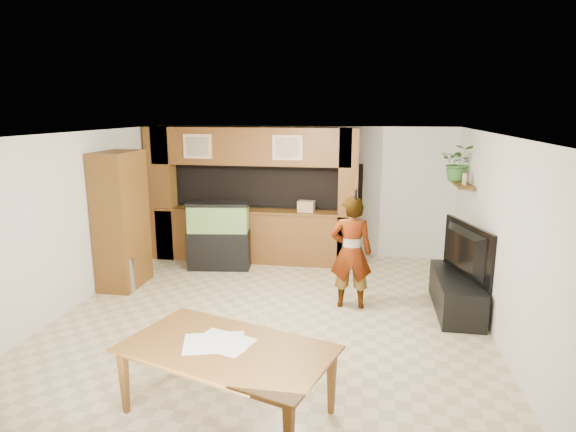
% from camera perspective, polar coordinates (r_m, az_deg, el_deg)
% --- Properties ---
extents(floor, '(6.50, 6.50, 0.00)m').
position_cam_1_polar(floor, '(7.10, -1.98, -11.77)').
color(floor, '#CCB88D').
rests_on(floor, ground).
extents(ceiling, '(6.50, 6.50, 0.00)m').
position_cam_1_polar(ceiling, '(6.48, -2.16, 9.68)').
color(ceiling, white).
rests_on(ceiling, wall_back).
extents(wall_back, '(6.00, 0.00, 6.00)m').
position_cam_1_polar(wall_back, '(9.81, 1.80, 3.00)').
color(wall_back, beige).
rests_on(wall_back, floor).
extents(wall_left, '(0.00, 6.50, 6.50)m').
position_cam_1_polar(wall_left, '(7.84, -24.06, -0.51)').
color(wall_left, beige).
rests_on(wall_left, floor).
extents(wall_right, '(0.00, 6.50, 6.50)m').
position_cam_1_polar(wall_right, '(6.75, 23.75, -2.45)').
color(wall_right, beige).
rests_on(wall_right, floor).
extents(partition, '(4.20, 0.99, 2.60)m').
position_cam_1_polar(partition, '(9.40, -4.47, 2.62)').
color(partition, brown).
rests_on(partition, floor).
extents(wall_clock, '(0.05, 0.25, 0.25)m').
position_cam_1_polar(wall_clock, '(8.56, -20.55, 4.87)').
color(wall_clock, black).
rests_on(wall_clock, wall_left).
extents(wall_shelf, '(0.25, 0.90, 0.04)m').
position_cam_1_polar(wall_shelf, '(8.51, 19.93, 3.52)').
color(wall_shelf, brown).
rests_on(wall_shelf, wall_right).
extents(pantry_cabinet, '(0.57, 0.93, 2.26)m').
position_cam_1_polar(pantry_cabinet, '(8.42, -19.16, -0.46)').
color(pantry_cabinet, brown).
rests_on(pantry_cabinet, floor).
extents(trash_can, '(0.31, 0.31, 0.57)m').
position_cam_1_polar(trash_can, '(8.33, -18.81, -6.61)').
color(trash_can, '#B2B2B7').
rests_on(trash_can, floor).
extents(aquarium, '(1.14, 0.43, 1.26)m').
position_cam_1_polar(aquarium, '(9.02, -8.21, -2.42)').
color(aquarium, black).
rests_on(aquarium, floor).
extents(tv_stand, '(0.58, 1.58, 0.53)m').
position_cam_1_polar(tv_stand, '(7.61, 19.28, -8.64)').
color(tv_stand, black).
rests_on(tv_stand, floor).
extents(television, '(0.58, 1.35, 0.78)m').
position_cam_1_polar(television, '(7.41, 19.64, -3.90)').
color(television, black).
rests_on(television, tv_stand).
extents(photo_frame, '(0.04, 0.14, 0.19)m').
position_cam_1_polar(photo_frame, '(8.35, 20.17, 4.13)').
color(photo_frame, tan).
rests_on(photo_frame, wall_shelf).
extents(potted_plant, '(0.65, 0.59, 0.63)m').
position_cam_1_polar(potted_plant, '(8.78, 19.54, 5.99)').
color(potted_plant, '#31692A').
rests_on(potted_plant, wall_shelf).
extents(person, '(0.64, 0.44, 1.70)m').
position_cam_1_polar(person, '(7.21, 7.48, -4.30)').
color(person, olive).
rests_on(person, floor).
extents(microphone, '(0.04, 0.10, 0.17)m').
position_cam_1_polar(microphone, '(6.84, 8.05, 2.52)').
color(microphone, black).
rests_on(microphone, person).
extents(dining_table, '(2.23, 1.66, 0.70)m').
position_cam_1_polar(dining_table, '(4.93, -7.41, -18.98)').
color(dining_table, brown).
rests_on(dining_table, floor).
extents(newspaper_a, '(0.66, 0.56, 0.01)m').
position_cam_1_polar(newspaper_a, '(4.88, -7.72, -14.59)').
color(newspaper_a, silver).
rests_on(newspaper_a, dining_table).
extents(newspaper_b, '(0.69, 0.58, 0.01)m').
position_cam_1_polar(newspaper_b, '(4.88, -8.73, -14.61)').
color(newspaper_b, silver).
rests_on(newspaper_b, dining_table).
extents(counter_box, '(0.33, 0.24, 0.20)m').
position_cam_1_polar(counter_box, '(9.04, 2.18, 1.15)').
color(counter_box, '#A87D5B').
rests_on(counter_box, partition).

